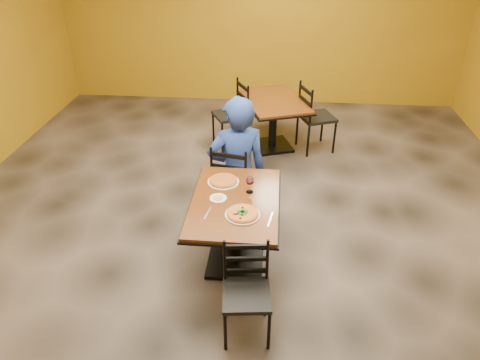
# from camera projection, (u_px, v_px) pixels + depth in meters

# --- Properties ---
(floor) EXTENTS (7.00, 8.00, 0.01)m
(floor) POSITION_uv_depth(u_px,v_px,m) (240.00, 231.00, 4.85)
(floor) COLOR black
(floor) RESTS_ON ground
(wall_back) EXTENTS (7.00, 0.01, 3.00)m
(wall_back) POSITION_uv_depth(u_px,v_px,m) (261.00, 17.00, 7.47)
(wall_back) COLOR #A98212
(wall_back) RESTS_ON ground
(table_main) EXTENTS (0.83, 1.23, 0.75)m
(table_main) POSITION_uv_depth(u_px,v_px,m) (235.00, 217.00, 4.13)
(table_main) COLOR brown
(table_main) RESTS_ON floor
(table_second) EXTENTS (1.16, 1.39, 0.75)m
(table_second) POSITION_uv_depth(u_px,v_px,m) (273.00, 112.00, 6.32)
(table_second) COLOR brown
(table_second) RESTS_ON floor
(chair_main_near) EXTENTS (0.42, 0.42, 0.84)m
(chair_main_near) POSITION_uv_depth(u_px,v_px,m) (247.00, 296.00, 3.47)
(chair_main_near) COLOR black
(chair_main_near) RESTS_ON floor
(chair_main_far) EXTENTS (0.49, 0.49, 0.93)m
(chair_main_far) POSITION_uv_depth(u_px,v_px,m) (234.00, 179.00, 4.91)
(chair_main_far) COLOR black
(chair_main_far) RESTS_ON floor
(chair_second_left) EXTENTS (0.59, 0.59, 0.97)m
(chair_second_left) POSITION_uv_depth(u_px,v_px,m) (230.00, 115.00, 6.40)
(chair_second_left) COLOR black
(chair_second_left) RESTS_ON floor
(chair_second_right) EXTENTS (0.59, 0.59, 1.00)m
(chair_second_right) POSITION_uv_depth(u_px,v_px,m) (317.00, 117.00, 6.30)
(chair_second_right) COLOR black
(chair_second_right) RESTS_ON floor
(diner) EXTENTS (0.78, 0.62, 1.41)m
(diner) POSITION_uv_depth(u_px,v_px,m) (237.00, 156.00, 4.86)
(diner) COLOR navy
(diner) RESTS_ON floor
(plate_main) EXTENTS (0.31, 0.31, 0.01)m
(plate_main) POSITION_uv_depth(u_px,v_px,m) (243.00, 215.00, 3.83)
(plate_main) COLOR white
(plate_main) RESTS_ON table_main
(pizza_main) EXTENTS (0.28, 0.28, 0.02)m
(pizza_main) POSITION_uv_depth(u_px,v_px,m) (243.00, 213.00, 3.83)
(pizza_main) COLOR maroon
(pizza_main) RESTS_ON plate_main
(plate_far) EXTENTS (0.31, 0.31, 0.01)m
(plate_far) POSITION_uv_depth(u_px,v_px,m) (223.00, 182.00, 4.30)
(plate_far) COLOR white
(plate_far) RESTS_ON table_main
(pizza_far) EXTENTS (0.28, 0.28, 0.02)m
(pizza_far) POSITION_uv_depth(u_px,v_px,m) (223.00, 180.00, 4.30)
(pizza_far) COLOR #C37F25
(pizza_far) RESTS_ON plate_far
(side_plate) EXTENTS (0.16, 0.16, 0.01)m
(side_plate) POSITION_uv_depth(u_px,v_px,m) (218.00, 198.00, 4.05)
(side_plate) COLOR white
(side_plate) RESTS_ON table_main
(dip) EXTENTS (0.09, 0.09, 0.01)m
(dip) POSITION_uv_depth(u_px,v_px,m) (218.00, 197.00, 4.05)
(dip) COLOR tan
(dip) RESTS_ON side_plate
(wine_glass) EXTENTS (0.08, 0.08, 0.18)m
(wine_glass) POSITION_uv_depth(u_px,v_px,m) (250.00, 184.00, 4.11)
(wine_glass) COLOR white
(wine_glass) RESTS_ON table_main
(fork) EXTENTS (0.05, 0.19, 0.00)m
(fork) POSITION_uv_depth(u_px,v_px,m) (208.00, 213.00, 3.86)
(fork) COLOR silver
(fork) RESTS_ON table_main
(knife) EXTENTS (0.05, 0.21, 0.00)m
(knife) POSITION_uv_depth(u_px,v_px,m) (270.00, 219.00, 3.78)
(knife) COLOR silver
(knife) RESTS_ON table_main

